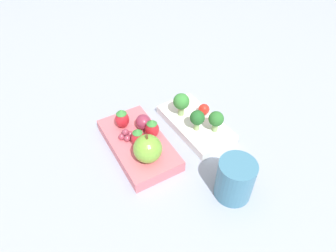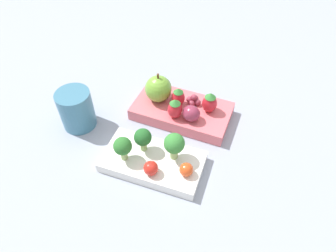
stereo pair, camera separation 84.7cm
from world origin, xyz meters
The scene contains 15 objects.
ground_plane centered at (0.00, 0.00, 0.00)m, with size 4.00×4.00×0.00m, color #939EB2.
bento_box_savoury centered at (-0.01, 0.07, 0.01)m, with size 0.20×0.13×0.02m.
bento_box_fruit centered at (0.00, -0.08, 0.01)m, with size 0.22×0.14×0.03m.
broccoli_floret_0 centered at (0.01, 0.06, 0.05)m, with size 0.03×0.03×0.05m.
broccoli_floret_1 centered at (-0.05, 0.05, 0.06)m, with size 0.04×0.04×0.06m.
broccoli_floret_2 centered at (0.03, 0.10, 0.05)m, with size 0.03×0.03×0.05m.
cherry_tomato_0 centered at (-0.03, 0.10, 0.03)m, with size 0.03×0.03×0.03m.
cherry_tomato_1 centered at (-0.08, 0.07, 0.03)m, with size 0.03×0.03×0.03m.
apple centered at (0.06, -0.07, 0.06)m, with size 0.06×0.06×0.07m.
strawberry_0 centered at (0.00, -0.04, 0.05)m, with size 0.03×0.03×0.05m.
strawberry_1 centered at (-0.06, -0.09, 0.05)m, with size 0.03×0.03×0.05m.
strawberry_2 centered at (0.01, -0.08, 0.05)m, with size 0.03×0.03×0.04m.
plum centered at (-0.03, -0.05, 0.04)m, with size 0.04×0.03×0.03m.
grape_cluster centered at (-0.02, -0.10, 0.04)m, with size 0.03×0.03×0.02m.
drinking_cup centered at (0.18, 0.05, 0.04)m, with size 0.07×0.07×0.09m.
Camera 2 is at (-0.20, 0.36, 0.48)m, focal length 32.00 mm.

